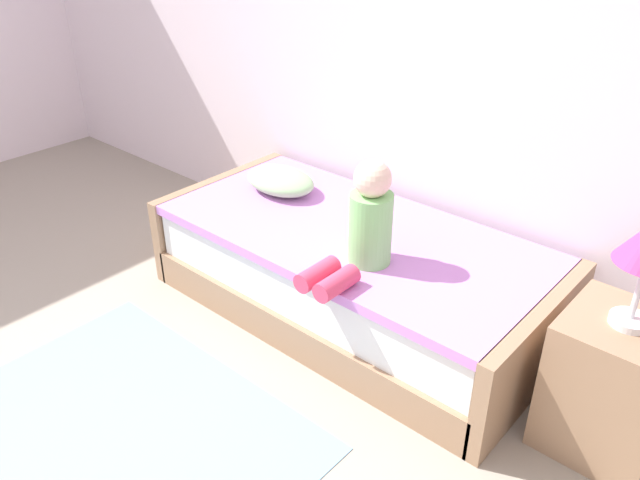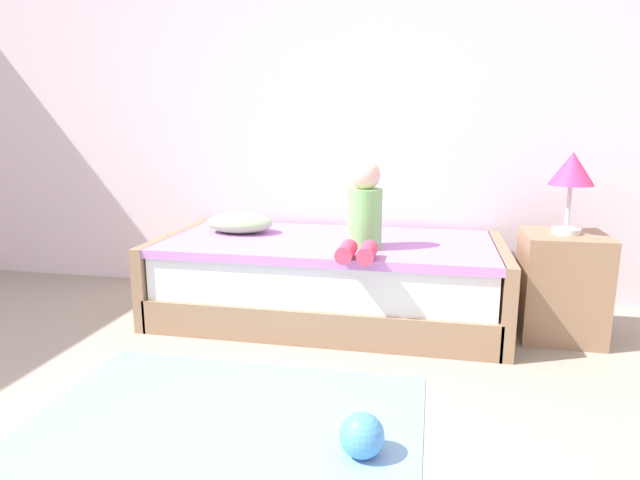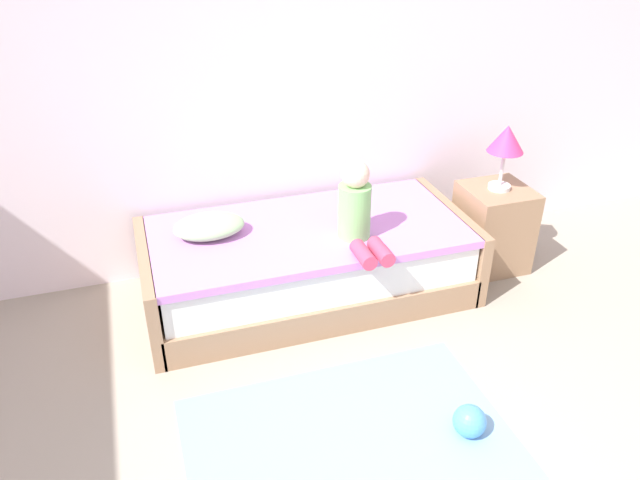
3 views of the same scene
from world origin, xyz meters
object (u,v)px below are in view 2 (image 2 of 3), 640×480
Objects in this scene: bed at (328,279)px; toy_ball at (362,435)px; pillow at (240,223)px; nightstand at (561,285)px; table_lamp at (572,173)px; child_figure at (363,214)px.

bed reaches higher than toy_ball.
pillow reaches higher than toy_ball.
pillow is at bearing 176.00° from nightstand.
nightstand is 1.36× the size of pillow.
table_lamp is at bearing 55.60° from toy_ball.
child_figure is at bearing -43.25° from bed.
bed is 3.52× the size of nightstand.
nightstand is 1.19m from child_figure.
table_lamp is 1.89m from toy_ball.
bed is 4.80× the size of pillow.
nightstand is at bearing -1.56° from bed.
table_lamp reaches higher than child_figure.
nightstand is 1.98m from pillow.
table_lamp is 2.69× the size of toy_ball.
child_figure reaches higher than pillow.
child_figure is (-1.11, -0.19, 0.40)m from nightstand.
nightstand is 1.18× the size of child_figure.
pillow is (-0.61, 0.10, 0.32)m from bed.
table_lamp is 2.00m from pillow.
table_lamp is (1.35, -0.04, 0.69)m from bed.
toy_ball is at bearing -82.57° from child_figure.
nightstand is 1.33× the size of table_lamp.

